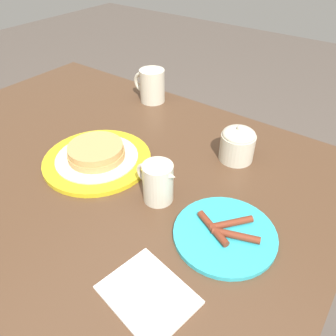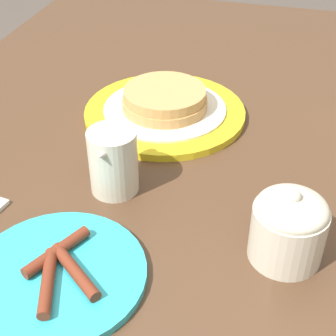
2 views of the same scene
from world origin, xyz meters
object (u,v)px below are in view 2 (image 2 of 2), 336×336
(pancake_plate, at_px, (165,107))
(sugar_bowl, at_px, (289,226))
(side_plate_bacon, at_px, (58,274))
(creamer_pitcher, at_px, (113,160))

(pancake_plate, relative_size, sugar_bowl, 2.76)
(pancake_plate, distance_m, side_plate_bacon, 0.37)
(pancake_plate, xyz_separation_m, creamer_pitcher, (-0.20, 0.01, 0.03))
(side_plate_bacon, bearing_deg, pancake_plate, -3.42)
(sugar_bowl, bearing_deg, side_plate_bacon, 112.81)
(pancake_plate, height_order, side_plate_bacon, pancake_plate)
(pancake_plate, xyz_separation_m, sugar_bowl, (-0.27, -0.22, 0.03))
(sugar_bowl, bearing_deg, pancake_plate, 38.86)
(pancake_plate, relative_size, side_plate_bacon, 1.34)
(pancake_plate, distance_m, creamer_pitcher, 0.21)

